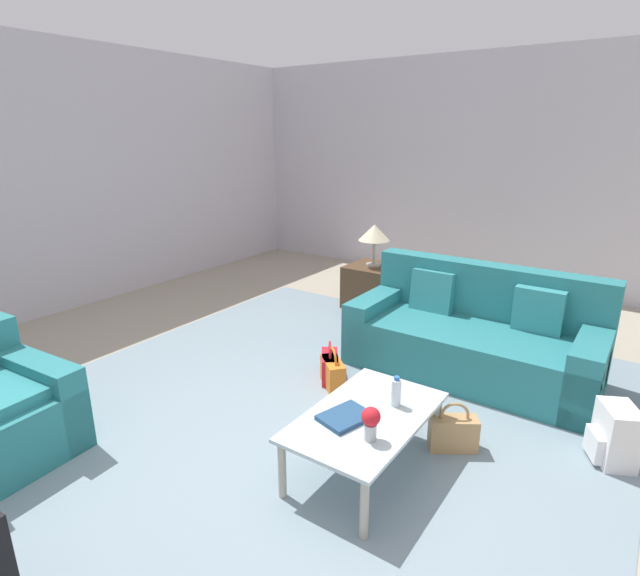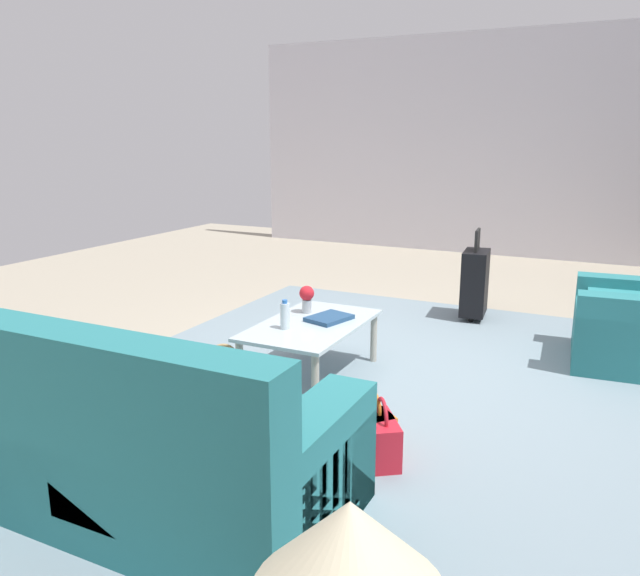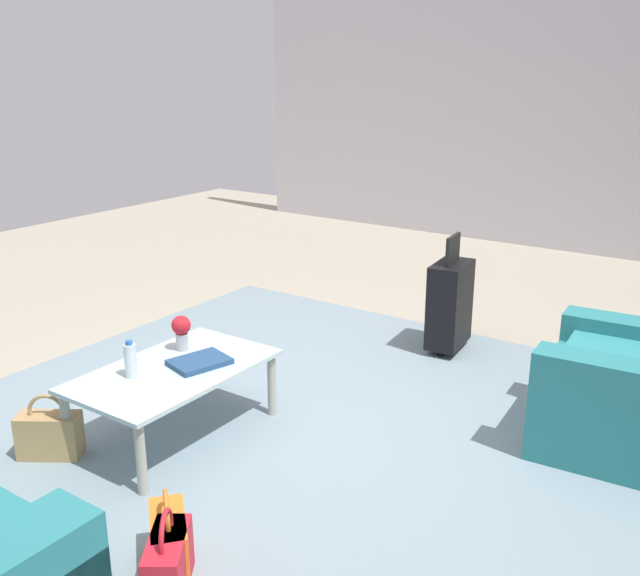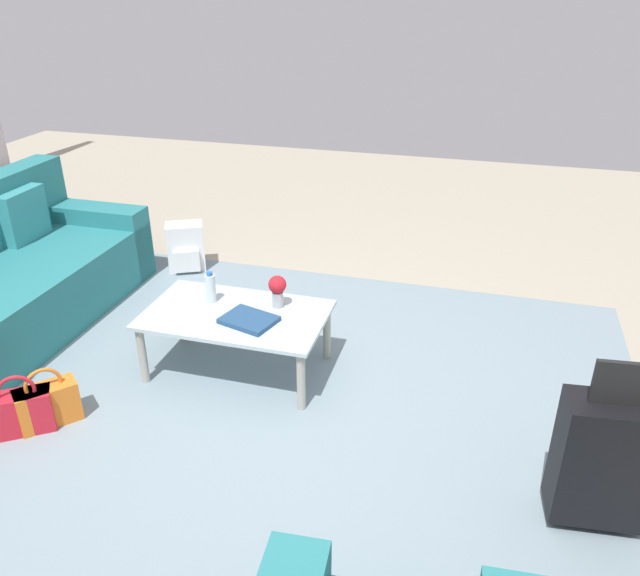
% 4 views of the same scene
% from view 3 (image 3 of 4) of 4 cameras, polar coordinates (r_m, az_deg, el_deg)
% --- Properties ---
extents(ground_plane, '(12.00, 12.00, 0.00)m').
position_cam_3_polar(ground_plane, '(4.08, -2.19, -11.39)').
color(ground_plane, '#A89E89').
extents(wall_left, '(0.12, 8.00, 3.10)m').
position_cam_3_polar(wall_left, '(8.22, 19.89, 13.46)').
color(wall_left, silver).
rests_on(wall_left, ground).
extents(area_rug, '(5.20, 4.40, 0.01)m').
position_cam_3_polar(area_rug, '(3.57, -5.49, -15.98)').
color(area_rug, gray).
rests_on(area_rug, ground).
extents(coffee_table, '(1.09, 0.66, 0.40)m').
position_cam_3_polar(coffee_table, '(3.96, -11.62, -6.96)').
color(coffee_table, silver).
rests_on(coffee_table, ground).
extents(water_bottle, '(0.06, 0.06, 0.20)m').
position_cam_3_polar(water_bottle, '(3.85, -14.93, -5.60)').
color(water_bottle, silver).
rests_on(water_bottle, coffee_table).
extents(coffee_table_book, '(0.35, 0.30, 0.03)m').
position_cam_3_polar(coffee_table_book, '(3.96, -9.61, -5.85)').
color(coffee_table_book, navy).
rests_on(coffee_table_book, coffee_table).
extents(flower_vase, '(0.11, 0.11, 0.21)m').
position_cam_3_polar(flower_vase, '(4.13, -11.03, -3.28)').
color(flower_vase, '#B2B7BC').
rests_on(flower_vase, coffee_table).
extents(suitcase_black, '(0.42, 0.26, 0.85)m').
position_cam_3_polar(suitcase_black, '(5.13, 10.34, -1.19)').
color(suitcase_black, black).
rests_on(suitcase_black, ground).
extents(handbag_orange, '(0.32, 0.33, 0.36)m').
position_cam_3_polar(handbag_orange, '(3.11, -11.99, -19.21)').
color(handbag_orange, orange).
rests_on(handbag_orange, ground).
extents(handbag_tan, '(0.29, 0.34, 0.36)m').
position_cam_3_polar(handbag_tan, '(4.04, -20.82, -10.87)').
color(handbag_tan, tan).
rests_on(handbag_tan, ground).
extents(handbag_red, '(0.34, 0.30, 0.36)m').
position_cam_3_polar(handbag_red, '(3.00, -12.04, -20.71)').
color(handbag_red, red).
rests_on(handbag_red, ground).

